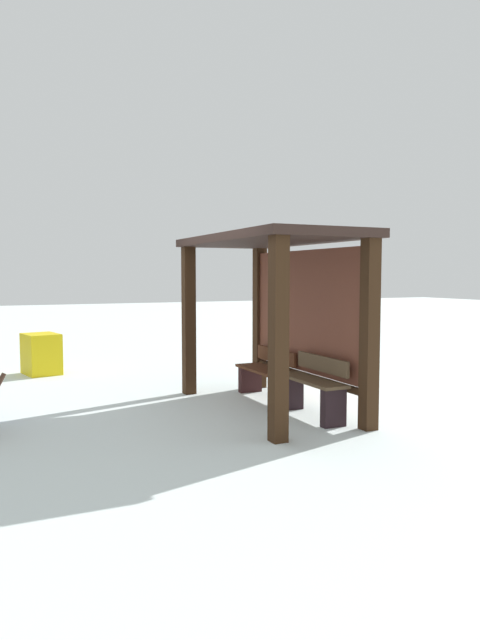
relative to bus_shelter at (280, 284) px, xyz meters
name	(u,v)px	position (x,y,z in m)	size (l,w,h in m)	color
ground_plane	(267,409)	(0.00, -0.19, -1.69)	(60.00, 60.00, 0.00)	silver
bus_shelter	(280,284)	(0.00, 0.00, 0.00)	(3.12, 1.49, 2.33)	#342012
bench_left_inside	(266,376)	(-0.64, 0.13, -1.36)	(1.19, 0.41, 0.72)	#4F2A18
bench_center_inside	(313,389)	(0.64, 0.13, -1.32)	(1.19, 0.35, 0.78)	brown
grit_bin	(41,354)	(-4.19, -2.64, -1.31)	(0.70, 0.56, 0.74)	yellow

